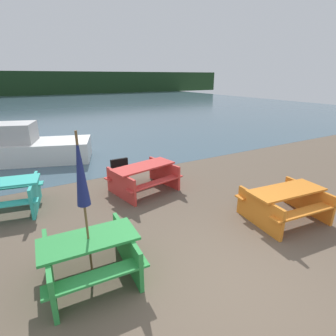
{
  "coord_description": "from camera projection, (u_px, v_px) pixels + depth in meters",
  "views": [
    {
      "loc": [
        -2.5,
        -2.34,
        3.17
      ],
      "look_at": [
        0.75,
        3.39,
        0.85
      ],
      "focal_mm": 28.0,
      "sensor_mm": 36.0,
      "label": 1
    }
  ],
  "objects": [
    {
      "name": "ground_plane",
      "position": [
        233.0,
        288.0,
        4.13
      ],
      "size": [
        60.0,
        60.0,
        0.0
      ],
      "primitive_type": "plane",
      "color": "brown"
    },
    {
      "name": "picnic_table_red",
      "position": [
        144.0,
        176.0,
        7.53
      ],
      "size": [
        2.05,
        1.71,
        0.77
      ],
      "rotation": [
        0.0,
        0.0,
        0.2
      ],
      "color": "red",
      "rests_on": "ground_plane"
    },
    {
      "name": "picnic_table_green",
      "position": [
        90.0,
        254.0,
        4.21
      ],
      "size": [
        1.57,
        1.45,
        0.76
      ],
      "rotation": [
        0.0,
        0.0,
        -0.05
      ],
      "color": "green",
      "rests_on": "ground_plane"
    },
    {
      "name": "umbrella_navy",
      "position": [
        81.0,
        172.0,
        3.75
      ],
      "size": [
        0.2,
        0.2,
        2.47
      ],
      "color": "brown",
      "rests_on": "ground_plane"
    },
    {
      "name": "water",
      "position": [
        42.0,
        106.0,
        29.33
      ],
      "size": [
        60.0,
        50.0,
        0.0
      ],
      "color": "#425B6B",
      "rests_on": "ground_plane"
    },
    {
      "name": "boat",
      "position": [
        27.0,
        147.0,
        10.13
      ],
      "size": [
        4.63,
        3.0,
        1.51
      ],
      "rotation": [
        0.0,
        0.0,
        -0.31
      ],
      "color": "silver",
      "rests_on": "water"
    },
    {
      "name": "signboard",
      "position": [
        120.0,
        170.0,
        8.22
      ],
      "size": [
        0.55,
        0.08,
        0.75
      ],
      "color": "black",
      "rests_on": "ground_plane"
    },
    {
      "name": "picnic_table_orange",
      "position": [
        285.0,
        201.0,
        6.01
      ],
      "size": [
        1.91,
        1.56,
        0.74
      ],
      "rotation": [
        0.0,
        0.0,
        -0.1
      ],
      "color": "orange",
      "rests_on": "ground_plane"
    },
    {
      "name": "far_treeline",
      "position": [
        28.0,
        83.0,
        45.07
      ],
      "size": [
        80.0,
        1.6,
        4.0
      ],
      "color": "#193319",
      "rests_on": "water"
    }
  ]
}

